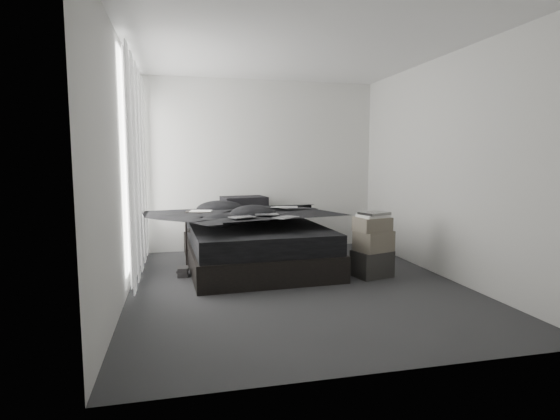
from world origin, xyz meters
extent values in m
cube|color=#2F2F32|center=(0.00, 0.00, 0.00)|extent=(3.60, 4.20, 0.01)
cube|color=white|center=(0.00, 0.00, 2.60)|extent=(3.60, 4.20, 0.01)
cube|color=silver|center=(0.00, 2.10, 1.30)|extent=(3.60, 0.01, 2.60)
cube|color=silver|center=(0.00, -2.10, 1.30)|extent=(3.60, 0.01, 2.60)
cube|color=silver|center=(-1.80, 0.00, 1.30)|extent=(0.01, 4.20, 2.60)
cube|color=silver|center=(1.80, 0.00, 1.30)|extent=(0.01, 4.20, 2.60)
cube|color=white|center=(-1.78, 0.90, 1.35)|extent=(0.02, 2.00, 2.30)
cube|color=white|center=(-1.73, 0.90, 1.28)|extent=(0.06, 2.12, 2.48)
cube|color=black|center=(-0.30, 0.98, 0.15)|extent=(1.80, 2.33, 0.31)
cube|color=black|center=(-0.30, 0.98, 0.43)|extent=(1.73, 2.26, 0.24)
imported|color=black|center=(-0.30, 0.92, 0.68)|extent=(1.74, 2.00, 0.26)
cube|color=black|center=(-0.39, 1.85, 0.62)|extent=(0.70, 0.49, 0.15)
cube|color=black|center=(-0.31, 1.83, 0.77)|extent=(0.69, 0.53, 0.14)
imported|color=silver|center=(0.11, 1.05, 0.82)|extent=(0.41, 0.32, 0.03)
cube|color=black|center=(-0.55, 0.36, 0.81)|extent=(0.34, 0.29, 0.01)
cube|color=black|center=(-0.23, 0.54, 0.82)|extent=(0.31, 0.23, 0.01)
cube|color=black|center=(-0.07, 0.22, 0.83)|extent=(0.34, 0.32, 0.01)
cylinder|color=black|center=(-0.99, 1.16, 0.36)|extent=(0.51, 0.51, 0.71)
cube|color=white|center=(-0.98, 1.15, 0.72)|extent=(0.31, 0.26, 0.01)
cube|color=black|center=(-1.23, 0.64, 0.06)|extent=(0.14, 0.19, 0.12)
cube|color=black|center=(0.97, 0.13, 0.16)|extent=(0.49, 0.42, 0.31)
cube|color=#686052|center=(0.98, 0.12, 0.43)|extent=(0.47, 0.42, 0.24)
cube|color=#686052|center=(0.96, 0.12, 0.63)|extent=(0.43, 0.37, 0.17)
cube|color=silver|center=(0.97, 0.13, 0.73)|extent=(0.37, 0.33, 0.03)
cube|color=silver|center=(0.98, 0.12, 0.76)|extent=(0.38, 0.34, 0.03)
camera|label=1|loc=(-1.26, -4.60, 1.39)|focal=28.00mm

